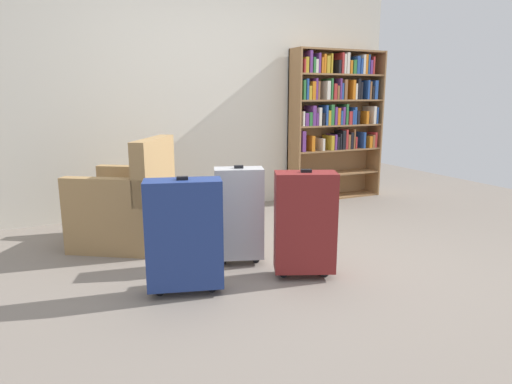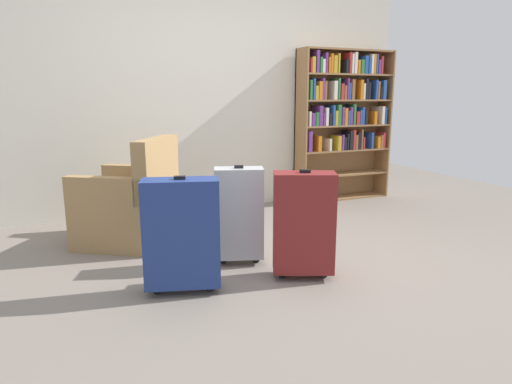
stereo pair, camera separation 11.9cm
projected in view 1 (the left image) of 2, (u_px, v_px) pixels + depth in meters
name	position (u px, v px, depth m)	size (l,w,h in m)	color
ground_plane	(290.00, 268.00, 3.26)	(8.18, 8.18, 0.00)	slate
back_wall	(200.00, 89.00, 4.76)	(4.67, 0.10, 2.60)	beige
bookshelf	(335.00, 114.00, 5.31)	(1.18, 0.28, 1.76)	olive
armchair	(128.00, 207.00, 3.75)	(0.97, 0.97, 0.90)	#9E7A4C
mug	(205.00, 234.00, 3.90)	(0.12, 0.08, 0.10)	#1E7F4C
suitcase_silver	(239.00, 214.00, 3.28)	(0.39, 0.29, 0.74)	#B7BABF
suitcase_dark_red	(305.00, 222.00, 3.03)	(0.46, 0.35, 0.76)	maroon
suitcase_navy_blue	(184.00, 234.00, 2.77)	(0.51, 0.32, 0.76)	navy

